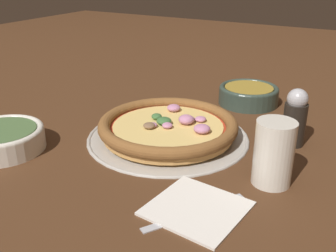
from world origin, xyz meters
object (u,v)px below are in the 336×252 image
pizza (168,126)px  drinking_cup (274,153)px  bowl_near (248,94)px  bowl_far (2,138)px  napkin (197,207)px  pepper_shaker (295,118)px  fork (203,211)px  pizza_tray (168,136)px

pizza → drinking_cup: bearing=-106.6°
bowl_near → bowl_far: size_ratio=0.94×
napkin → pepper_shaker: (0.28, -0.07, 0.05)m
drinking_cup → fork: (-0.12, 0.06, -0.05)m
pizza → napkin: bearing=-140.9°
drinking_cup → pepper_shaker: pepper_shaker is taller
bowl_far → drinking_cup: bearing=-74.3°
pizza_tray → bowl_far: 0.31m
pizza_tray → pepper_shaker: 0.25m
pizza → bowl_near: (0.27, -0.07, 0.00)m
pizza_tray → bowl_far: size_ratio=2.12×
pizza_tray → pizza: (0.00, -0.00, 0.02)m
pizza_tray → pepper_shaker: pepper_shaker is taller
drinking_cup → pepper_shaker: (0.16, 0.00, 0.00)m
bowl_near → pepper_shaker: bearing=-139.9°
bowl_far → pepper_shaker: size_ratio=1.36×
pizza → napkin: size_ratio=1.97×
pizza_tray → pepper_shaker: bearing=-67.5°
napkin → pizza_tray: bearing=39.2°
drinking_cup → fork: bearing=154.2°
bowl_near → pepper_shaker: pepper_shaker is taller
bowl_far → fork: 0.41m
pizza_tray → fork: pizza_tray is taller
bowl_near → napkin: (-0.46, -0.08, -0.02)m
pizza_tray → drinking_cup: 0.24m
bowl_near → napkin: 0.47m
pepper_shaker → fork: bearing=168.9°
bowl_far → napkin: bearing=-89.1°
pizza → bowl_far: (-0.20, 0.24, -0.00)m
pizza → fork: pizza is taller
pepper_shaker → pizza_tray: bearing=112.5°
pizza → bowl_far: pizza is taller
fork → drinking_cup: bearing=6.5°
bowl_far → fork: bearing=-89.1°
drinking_cup → napkin: bearing=150.7°
pepper_shaker → bowl_near: bearing=40.1°
pizza_tray → drinking_cup: drinking_cup is taller
pizza_tray → bowl_far: bowl_far is taller
bowl_far → pizza: bearing=-50.6°
pizza_tray → bowl_far: bearing=129.4°
bowl_near → bowl_far: bearing=146.2°
pizza_tray → drinking_cup: (-0.07, -0.23, 0.05)m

